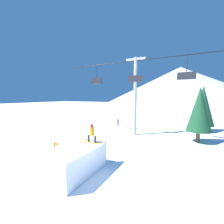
{
  "coord_description": "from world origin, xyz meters",
  "views": [
    {
      "loc": [
        5.24,
        -6.72,
        4.79
      ],
      "look_at": [
        -0.87,
        5.09,
        3.42
      ],
      "focal_mm": 24.0,
      "sensor_mm": 36.0,
      "label": 1
    }
  ],
  "objects_px": {
    "trail_marker": "(55,150)",
    "distant_skier": "(118,122)",
    "pine_tree_near": "(200,109)",
    "snow_ramp": "(76,161)",
    "snowboarder": "(92,134)"
  },
  "relations": [
    {
      "from": "trail_marker",
      "to": "distant_skier",
      "type": "relative_size",
      "value": 1.05
    },
    {
      "from": "snowboarder",
      "to": "distant_skier",
      "type": "distance_m",
      "value": 14.11
    },
    {
      "from": "pine_tree_near",
      "to": "distant_skier",
      "type": "xyz_separation_m",
      "value": [
        -11.08,
        3.89,
        -2.84
      ]
    },
    {
      "from": "snow_ramp",
      "to": "snowboarder",
      "type": "height_order",
      "value": "snowboarder"
    },
    {
      "from": "snow_ramp",
      "to": "trail_marker",
      "type": "bearing_deg",
      "value": 160.4
    },
    {
      "from": "snowboarder",
      "to": "trail_marker",
      "type": "distance_m",
      "value": 3.61
    },
    {
      "from": "trail_marker",
      "to": "distant_skier",
      "type": "bearing_deg",
      "value": 94.26
    },
    {
      "from": "snow_ramp",
      "to": "pine_tree_near",
      "type": "bearing_deg",
      "value": 57.02
    },
    {
      "from": "snow_ramp",
      "to": "distant_skier",
      "type": "distance_m",
      "value": 15.33
    },
    {
      "from": "snow_ramp",
      "to": "distant_skier",
      "type": "xyz_separation_m",
      "value": [
        -4.0,
        14.79,
        -0.14
      ]
    },
    {
      "from": "pine_tree_near",
      "to": "trail_marker",
      "type": "distance_m",
      "value": 14.35
    },
    {
      "from": "trail_marker",
      "to": "distant_skier",
      "type": "xyz_separation_m",
      "value": [
        -1.02,
        13.73,
        -0.03
      ]
    },
    {
      "from": "pine_tree_near",
      "to": "trail_marker",
      "type": "xyz_separation_m",
      "value": [
        -10.06,
        -9.85,
        -2.81
      ]
    },
    {
      "from": "distant_skier",
      "to": "snowboarder",
      "type": "bearing_deg",
      "value": -72.35
    },
    {
      "from": "trail_marker",
      "to": "distant_skier",
      "type": "height_order",
      "value": "trail_marker"
    }
  ]
}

